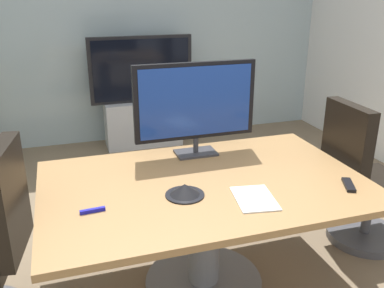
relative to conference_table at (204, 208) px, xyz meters
name	(u,v)px	position (x,y,z in m)	size (l,w,h in m)	color
ground_plane	(203,287)	(-0.02, -0.04, -0.55)	(7.15, 7.15, 0.00)	#7A664C
wall_back_glass_partition	(120,31)	(-0.02, 3.03, 0.78)	(5.24, 0.10, 2.67)	#9EB2B7
conference_table	(204,208)	(0.00, 0.00, 0.00)	(1.92, 1.24, 0.73)	olive
office_chair_right	(361,187)	(1.25, 0.11, -0.10)	(0.60, 0.58, 1.09)	#4C4C51
tv_monitor	(196,104)	(0.09, 0.45, 0.54)	(0.84, 0.18, 0.64)	#333338
wall_display_unit	(143,110)	(0.15, 2.67, -0.11)	(1.20, 0.36, 1.31)	#B7BABC
conference_phone	(185,190)	(-0.17, -0.14, 0.21)	(0.22, 0.22, 0.07)	black
remote_control	(349,185)	(0.78, -0.32, 0.19)	(0.05, 0.17, 0.02)	black
whiteboard_marker	(93,211)	(-0.67, -0.17, 0.19)	(0.13, 0.02, 0.02)	#1919A5
paper_notepad	(254,198)	(0.19, -0.30, 0.18)	(0.21, 0.30, 0.01)	white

